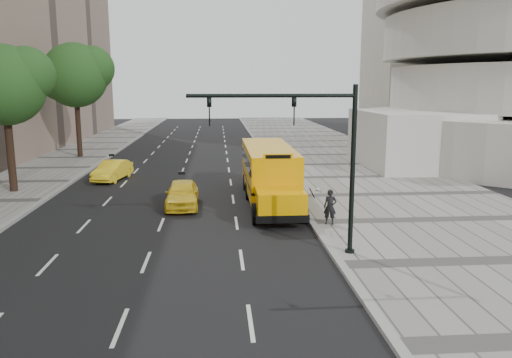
{
  "coord_description": "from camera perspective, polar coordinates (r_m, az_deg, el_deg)",
  "views": [
    {
      "loc": [
        1.68,
        -27.6,
        6.36
      ],
      "look_at": [
        3.5,
        -4.0,
        1.9
      ],
      "focal_mm": 35.0,
      "sensor_mm": 36.0,
      "label": 1
    }
  ],
  "objects": [
    {
      "name": "taxi_near",
      "position": [
        26.64,
        -8.43,
        -1.69
      ],
      "size": [
        1.76,
        4.2,
        1.42
      ],
      "primitive_type": "imported",
      "rotation": [
        0.0,
        0.0,
        0.02
      ],
      "color": "yellow",
      "rests_on": "ground"
    },
    {
      "name": "tree_c",
      "position": [
        46.48,
        -19.86,
        11.14
      ],
      "size": [
        6.21,
        5.52,
        9.96
      ],
      "color": "black",
      "rests_on": "ground"
    },
    {
      "name": "taxi_far",
      "position": [
        35.21,
        -16.09,
        0.94
      ],
      "size": [
        2.23,
        4.25,
        1.33
      ],
      "primitive_type": "imported",
      "rotation": [
        0.0,
        0.0,
        -0.21
      ],
      "color": "yellow",
      "rests_on": "ground"
    },
    {
      "name": "sidewalk_museum",
      "position": [
        30.13,
        15.73,
        -1.77
      ],
      "size": [
        12.0,
        140.0,
        0.15
      ],
      "primitive_type": "cube",
      "color": "gray",
      "rests_on": "ground"
    },
    {
      "name": "tree_b",
      "position": [
        32.47,
        -26.68,
        9.63
      ],
      "size": [
        5.22,
        4.64,
        8.69
      ],
      "color": "black",
      "rests_on": "ground"
    },
    {
      "name": "traffic_signal",
      "position": [
        18.18,
        6.78,
        3.42
      ],
      "size": [
        6.18,
        0.36,
        6.4
      ],
      "color": "black",
      "rests_on": "ground"
    },
    {
      "name": "curb_museum",
      "position": [
        28.64,
        4.38,
        -2.04
      ],
      "size": [
        0.3,
        140.0,
        0.15
      ],
      "primitive_type": "cube",
      "color": "gray",
      "rests_on": "ground"
    },
    {
      "name": "pedestrian",
      "position": [
        22.79,
        8.47,
        -3.18
      ],
      "size": [
        0.68,
        0.56,
        1.6
      ],
      "primitive_type": "imported",
      "rotation": [
        0.0,
        0.0,
        -0.35
      ],
      "color": "black",
      "rests_on": "sidewalk_museum"
    },
    {
      "name": "school_bus",
      "position": [
        27.77,
        1.48,
        1.14
      ],
      "size": [
        2.96,
        11.56,
        3.19
      ],
      "color": "#F2A300",
      "rests_on": "ground"
    },
    {
      "name": "curb_far",
      "position": [
        29.92,
        -23.19,
        -2.33
      ],
      "size": [
        0.3,
        140.0,
        0.15
      ],
      "primitive_type": "cube",
      "color": "gray",
      "rests_on": "ground"
    },
    {
      "name": "ground",
      "position": [
        28.38,
        -7.7,
        -2.38
      ],
      "size": [
        140.0,
        140.0,
        0.0
      ],
      "primitive_type": "plane",
      "color": "black",
      "rests_on": "ground"
    }
  ]
}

